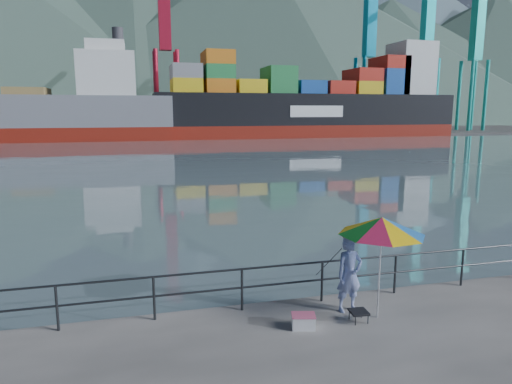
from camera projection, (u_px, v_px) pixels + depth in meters
harbor_water at (140, 127)px, 132.59m from camera, size 500.00×280.00×0.00m
far_dock at (189, 132)px, 99.86m from camera, size 200.00×40.00×0.40m
guardrail at (199, 293)px, 10.34m from camera, size 22.00×0.06×1.03m
mountains at (221, 43)px, 210.08m from camera, size 600.00×332.80×80.00m
port_cranes at (294, 55)px, 93.73m from camera, size 116.00×28.00×38.40m
container_stacks at (303, 118)px, 106.85m from camera, size 58.00×8.40×7.80m
fisherman at (349, 274)px, 10.50m from camera, size 0.68×0.48×1.76m
beach_umbrella at (382, 226)px, 9.93m from camera, size 2.36×2.36×2.32m
folding_stool at (359, 316)px, 10.07m from camera, size 0.41×0.41×0.25m
cooler_bag at (303, 322)px, 9.76m from camera, size 0.55×0.44×0.28m
fishing_rod at (327, 297)px, 11.41m from camera, size 0.19×1.87×1.32m
bulk_carrier at (4, 114)px, 72.35m from camera, size 56.36×9.76×14.50m
container_ship at (316, 104)px, 85.69m from camera, size 56.34×9.39×18.10m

